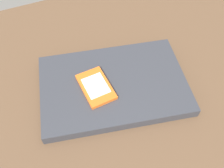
{
  "coord_description": "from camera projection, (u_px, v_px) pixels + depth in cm",
  "views": [
    {
      "loc": [
        -13.28,
        -30.91,
        51.35
      ],
      "look_at": [
        -0.4,
        -0.08,
        5.0
      ],
      "focal_mm": 39.72,
      "sensor_mm": 36.0,
      "label": 1
    }
  ],
  "objects": [
    {
      "name": "laptop_closed",
      "position": [
        112.0,
        86.0,
        0.58
      ],
      "size": [
        37.23,
        28.28,
        2.44
      ],
      "primitive_type": "cube",
      "rotation": [
        0.0,
        0.0,
        -0.2
      ],
      "color": "#33353D",
      "rests_on": "desk_surface"
    },
    {
      "name": "cell_phone_on_laptop",
      "position": [
        96.0,
        86.0,
        0.56
      ],
      "size": [
        6.78,
        10.07,
        1.02
      ],
      "color": "orange",
      "rests_on": "laptop_closed"
    },
    {
      "name": "desk_surface",
      "position": [
        113.0,
        92.0,
        0.6
      ],
      "size": [
        120.0,
        80.0,
        3.0
      ],
      "primitive_type": "cube",
      "color": "brown",
      "rests_on": "ground"
    }
  ]
}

